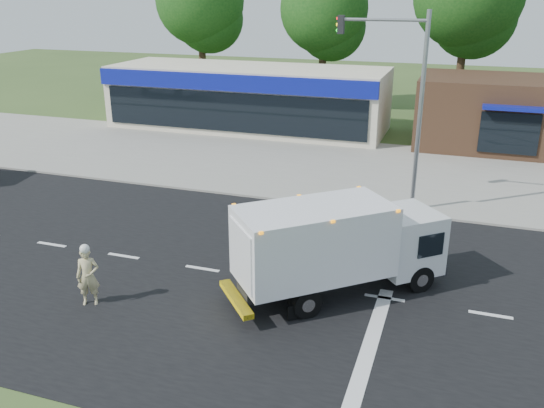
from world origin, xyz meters
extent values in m
plane|color=#385123|center=(0.00, 0.00, 0.00)|extent=(120.00, 120.00, 0.00)
cube|color=black|center=(0.00, 0.00, 0.00)|extent=(60.00, 14.00, 0.02)
cube|color=gray|center=(0.00, 8.20, 0.06)|extent=(60.00, 2.40, 0.12)
cube|color=gray|center=(0.00, 14.00, 0.01)|extent=(60.00, 9.00, 0.02)
cube|color=silver|center=(-9.00, 0.00, 0.02)|extent=(1.20, 0.15, 0.01)
cube|color=silver|center=(-6.00, 0.00, 0.02)|extent=(1.20, 0.15, 0.01)
cube|color=silver|center=(-3.00, 0.00, 0.02)|extent=(1.20, 0.15, 0.01)
cube|color=silver|center=(0.00, 0.00, 0.02)|extent=(1.20, 0.15, 0.01)
cube|color=silver|center=(3.00, 0.00, 0.02)|extent=(1.20, 0.15, 0.01)
cube|color=silver|center=(6.00, 0.00, 0.02)|extent=(1.20, 0.15, 0.01)
cube|color=silver|center=(3.00, -3.00, 0.02)|extent=(0.40, 7.00, 0.01)
cube|color=black|center=(0.95, -0.68, 0.62)|extent=(3.96, 3.59, 0.31)
cube|color=silver|center=(3.35, 1.39, 1.38)|extent=(2.60, 2.62, 1.87)
cube|color=black|center=(3.99, 1.94, 1.56)|extent=(1.21, 1.37, 0.80)
cube|color=white|center=(0.95, -0.68, 1.87)|extent=(4.77, 4.53, 2.10)
cube|color=silver|center=(-0.75, -2.15, 1.83)|extent=(1.20, 1.39, 1.69)
cube|color=yellow|center=(-0.87, -2.25, 0.49)|extent=(1.63, 1.82, 0.16)
cube|color=orange|center=(0.95, -0.68, 2.90)|extent=(4.66, 4.44, 0.07)
cylinder|color=black|center=(2.83, 2.06, 0.43)|extent=(0.82, 0.76, 0.86)
cylinder|color=black|center=(3.93, 0.78, 0.43)|extent=(0.82, 0.76, 0.86)
cylinder|color=black|center=(-0.11, -0.41, 0.43)|extent=(0.82, 0.76, 0.86)
cylinder|color=black|center=(1.06, -1.76, 0.43)|extent=(0.82, 0.76, 0.86)
imported|color=tan|center=(-5.14, -3.09, 0.90)|extent=(0.78, 0.67, 1.81)
sphere|color=white|center=(-5.14, -3.09, 1.78)|extent=(0.28, 0.28, 0.28)
cube|color=beige|center=(-9.00, 20.00, 2.00)|extent=(18.00, 6.00, 4.00)
cube|color=#0D168B|center=(-9.00, 16.95, 3.40)|extent=(18.00, 0.30, 1.00)
cube|color=black|center=(-9.00, 16.95, 1.60)|extent=(17.00, 0.12, 2.40)
cube|color=#382316|center=(7.00, 20.00, 2.00)|extent=(10.00, 6.00, 4.00)
cube|color=#0D168B|center=(7.00, 16.90, 2.90)|extent=(3.00, 1.20, 0.20)
cube|color=black|center=(7.00, 16.95, 1.50)|extent=(3.00, 0.12, 2.20)
cylinder|color=gray|center=(3.00, 7.60, 4.00)|extent=(0.18, 0.18, 8.00)
cylinder|color=gray|center=(1.30, 7.60, 7.60)|extent=(3.40, 0.12, 0.12)
cube|color=black|center=(-0.30, 7.60, 7.40)|extent=(0.25, 0.25, 0.70)
cylinder|color=#332114|center=(-16.00, 28.00, 3.67)|extent=(0.56, 0.56, 7.35)
sphere|color=#134012|center=(-16.00, 28.00, 7.88)|extent=(6.93, 6.93, 6.93)
sphere|color=#134012|center=(-15.50, 28.50, 6.51)|extent=(5.46, 5.46, 5.46)
cylinder|color=#332114|center=(-6.00, 28.00, 3.43)|extent=(0.56, 0.56, 6.86)
sphere|color=#134012|center=(-6.00, 28.00, 7.35)|extent=(6.47, 6.47, 6.47)
sphere|color=#134012|center=(-5.50, 28.50, 6.08)|extent=(5.10, 5.10, 5.10)
cylinder|color=#332114|center=(4.00, 28.00, 3.92)|extent=(0.56, 0.56, 7.84)
sphere|color=#134012|center=(4.50, 28.50, 6.94)|extent=(5.82, 5.82, 5.82)
camera|label=1|loc=(4.66, -15.43, 8.69)|focal=38.00mm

